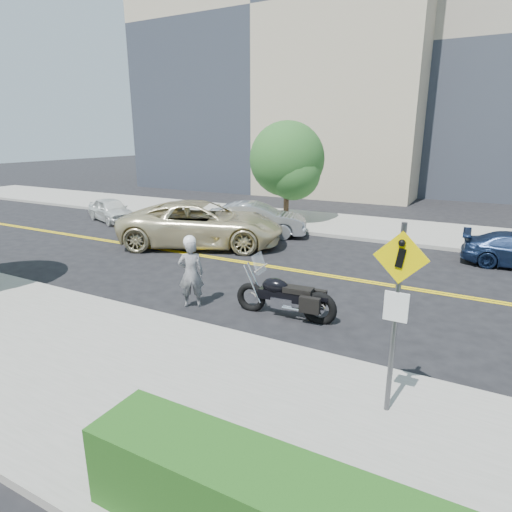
{
  "coord_description": "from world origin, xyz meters",
  "views": [
    {
      "loc": [
        5.13,
        -12.4,
        4.33
      ],
      "look_at": [
        -0.03,
        -2.77,
        1.2
      ],
      "focal_mm": 30.0,
      "sensor_mm": 36.0,
      "label": 1
    }
  ],
  "objects_px": {
    "motorcyclist": "(191,272)",
    "pedestrian_sign": "(397,303)",
    "parked_car_white": "(111,210)",
    "motorcycle": "(286,287)",
    "suv": "(202,224)",
    "parked_car_silver": "(256,219)"
  },
  "relations": [
    {
      "from": "motorcyclist",
      "to": "motorcycle",
      "type": "height_order",
      "value": "motorcyclist"
    },
    {
      "from": "parked_car_white",
      "to": "parked_car_silver",
      "type": "xyz_separation_m",
      "value": [
        8.02,
        0.67,
        0.14
      ]
    },
    {
      "from": "suv",
      "to": "parked_car_white",
      "type": "relative_size",
      "value": 1.85
    },
    {
      "from": "pedestrian_sign",
      "to": "motorcycle",
      "type": "distance_m",
      "value": 4.31
    },
    {
      "from": "pedestrian_sign",
      "to": "parked_car_silver",
      "type": "bearing_deg",
      "value": 127.5
    },
    {
      "from": "pedestrian_sign",
      "to": "parked_car_silver",
      "type": "relative_size",
      "value": 0.68
    },
    {
      "from": "motorcycle",
      "to": "parked_car_white",
      "type": "distance_m",
      "value": 14.38
    },
    {
      "from": "suv",
      "to": "parked_car_white",
      "type": "xyz_separation_m",
      "value": [
        -6.97,
        1.87,
        -0.3
      ]
    },
    {
      "from": "motorcyclist",
      "to": "pedestrian_sign",
      "type": "bearing_deg",
      "value": 122.65
    },
    {
      "from": "pedestrian_sign",
      "to": "parked_car_white",
      "type": "relative_size",
      "value": 0.87
    },
    {
      "from": "pedestrian_sign",
      "to": "parked_car_white",
      "type": "height_order",
      "value": "pedestrian_sign"
    },
    {
      "from": "motorcyclist",
      "to": "motorcycle",
      "type": "bearing_deg",
      "value": 158.4
    },
    {
      "from": "motorcyclist",
      "to": "suv",
      "type": "xyz_separation_m",
      "value": [
        -3.39,
        5.32,
        -0.06
      ]
    },
    {
      "from": "suv",
      "to": "parked_car_silver",
      "type": "distance_m",
      "value": 2.76
    },
    {
      "from": "motorcyclist",
      "to": "parked_car_white",
      "type": "xyz_separation_m",
      "value": [
        -10.36,
        7.19,
        -0.36
      ]
    },
    {
      "from": "pedestrian_sign",
      "to": "suv",
      "type": "distance_m",
      "value": 11.68
    },
    {
      "from": "motorcyclist",
      "to": "parked_car_white",
      "type": "relative_size",
      "value": 0.55
    },
    {
      "from": "suv",
      "to": "parked_car_white",
      "type": "bearing_deg",
      "value": 51.83
    },
    {
      "from": "parked_car_silver",
      "to": "parked_car_white",
      "type": "bearing_deg",
      "value": 74.1
    },
    {
      "from": "pedestrian_sign",
      "to": "motorcycle",
      "type": "xyz_separation_m",
      "value": [
        -3.03,
        2.82,
        -1.2
      ]
    },
    {
      "from": "parked_car_white",
      "to": "parked_car_silver",
      "type": "relative_size",
      "value": 0.79
    },
    {
      "from": "pedestrian_sign",
      "to": "parked_car_white",
      "type": "distance_m",
      "value": 18.45
    }
  ]
}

